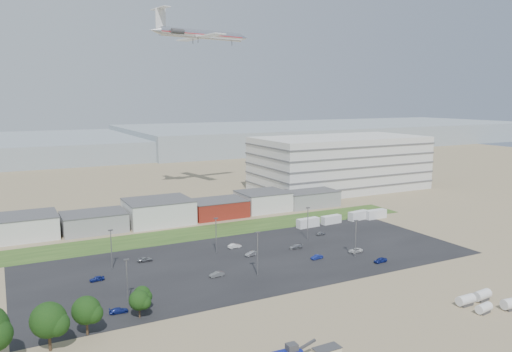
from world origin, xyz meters
TOP-DOWN VIEW (x-y plane):
  - ground at (0.00, 0.00)m, footprint 700.00×700.00m
  - parking_lot at (5.00, 20.00)m, footprint 120.00×50.00m
  - grass_strip at (0.00, 52.00)m, footprint 160.00×16.00m
  - hills_backdrop at (40.00, 315.00)m, footprint 700.00×200.00m
  - building_row at (-17.00, 71.00)m, footprint 170.00×20.00m
  - parking_garage at (90.00, 95.00)m, footprint 80.00×40.00m
  - storage_tank_nw at (30.86, -27.66)m, footprint 4.15×2.11m
  - storage_tank_ne at (36.13, -27.51)m, footprint 4.41×2.52m
  - storage_tank_sw at (31.02, -31.99)m, footprint 3.89×2.33m
  - storage_tank_se at (37.65, -33.44)m, footprint 4.59×2.62m
  - box_trailer_a at (36.98, 41.63)m, footprint 8.26×3.06m
  - box_trailer_b at (46.83, 41.98)m, footprint 7.68×2.91m
  - box_trailer_c at (58.90, 42.12)m, footprint 8.45×3.68m
  - box_trailer_d at (65.59, 40.68)m, footprint 8.41×2.75m
  - tree_left at (-48.71, -7.68)m, footprint 6.60×6.60m
  - tree_mid at (-42.04, -4.54)m, footprint 5.61×5.61m
  - tree_right at (-31.62, -1.88)m, footprint 4.35×4.35m
  - tree_near at (-30.14, 1.65)m, footprint 3.85×3.85m
  - lightpole_front_l at (-31.89, 6.81)m, footprint 1.13×0.47m
  - lightpole_front_m at (0.41, 8.72)m, footprint 1.29×0.54m
  - lightpole_front_r at (30.86, 8.90)m, footprint 1.22×0.51m
  - lightpole_back_l at (-30.44, 30.05)m, footprint 1.21×0.50m
  - lightpole_back_m at (-1.51, 30.14)m, footprint 1.18×0.49m
  - lightpole_back_r at (28.69, 29.31)m, footprint 1.19×0.49m
  - airliner at (26.68, 109.72)m, footprint 52.77×40.06m
  - parked_car_0 at (33.40, 11.96)m, footprint 4.31×2.09m
  - parked_car_1 at (20.42, 12.16)m, footprint 3.67×1.63m
  - parked_car_2 at (33.81, 2.02)m, footprint 3.97×1.80m
  - parked_car_4 at (-8.95, 12.30)m, footprint 3.79×1.52m
  - parked_car_5 at (-35.49, 22.88)m, footprint 3.58×1.73m
  - parked_car_7 at (5.93, 22.80)m, footprint 3.89×1.79m
  - parked_car_8 at (35.13, 31.45)m, footprint 3.33×1.61m
  - parked_car_9 at (-21.42, 31.76)m, footprint 4.05×1.94m
  - parked_car_10 at (-34.82, 2.32)m, footprint 3.91×1.81m
  - parked_car_11 at (4.92, 31.63)m, footprint 3.97×1.51m
  - parked_car_12 at (20.36, 22.87)m, footprint 4.18×1.83m

SIDE VIEW (x-z plane):
  - ground at x=0.00m, z-range 0.00..0.00m
  - parking_lot at x=5.00m, z-range 0.00..0.01m
  - grass_strip at x=0.00m, z-range 0.00..0.02m
  - parked_car_8 at x=35.13m, z-range 0.00..1.10m
  - parked_car_10 at x=-34.82m, z-range 0.00..1.11m
  - parked_car_9 at x=-21.42m, z-range 0.00..1.12m
  - parked_car_1 at x=20.42m, z-range 0.00..1.17m
  - parked_car_5 at x=-35.49m, z-range 0.00..1.18m
  - parked_car_0 at x=33.40m, z-range 0.00..1.18m
  - parked_car_12 at x=20.36m, z-range 0.00..1.20m
  - parked_car_4 at x=-8.95m, z-range 0.00..1.22m
  - parked_car_7 at x=5.93m, z-range 0.00..1.24m
  - parked_car_11 at x=4.92m, z-range 0.00..1.29m
  - parked_car_2 at x=33.81m, z-range 0.00..1.32m
  - storage_tank_sw at x=31.02m, z-range 0.00..2.21m
  - storage_tank_nw at x=30.86m, z-range 0.00..2.47m
  - storage_tank_ne at x=36.13m, z-range 0.00..2.53m
  - storage_tank_se at x=37.65m, z-range 0.00..2.64m
  - box_trailer_b at x=46.83m, z-range 0.00..2.82m
  - box_trailer_a at x=36.98m, z-range 0.00..3.04m
  - box_trailer_c at x=58.90m, z-range 0.00..3.06m
  - box_trailer_d at x=65.59m, z-range 0.00..3.14m
  - tree_near at x=-30.14m, z-range 0.00..5.77m
  - tree_right at x=-31.62m, z-range 0.00..6.53m
  - building_row at x=-17.00m, z-range 0.00..8.00m
  - tree_mid at x=-42.04m, z-range 0.00..8.41m
  - hills_backdrop at x=40.00m, z-range 0.00..9.00m
  - lightpole_front_l at x=-31.89m, z-range 0.00..9.62m
  - tree_left at x=-48.71m, z-range 0.00..9.90m
  - lightpole_back_m at x=-1.51m, z-range 0.00..10.03m
  - lightpole_back_r at x=28.69m, z-range 0.00..10.09m
  - lightpole_back_l at x=-30.44m, z-range 0.00..10.25m
  - lightpole_front_r at x=30.86m, z-range 0.00..10.33m
  - lightpole_front_m at x=0.41m, z-range 0.00..10.96m
  - parking_garage at x=90.00m, z-range 0.00..25.00m
  - airliner at x=26.68m, z-range 62.88..77.12m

